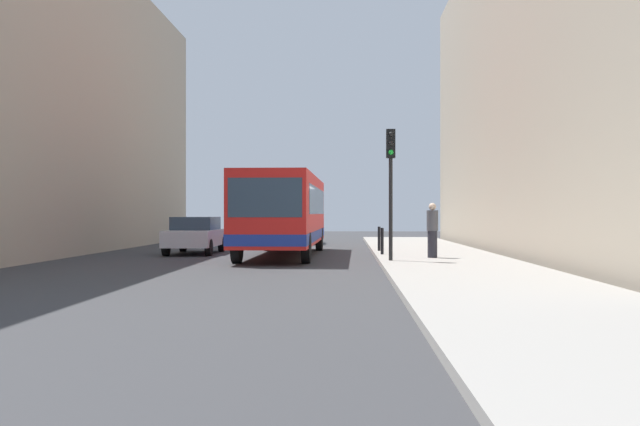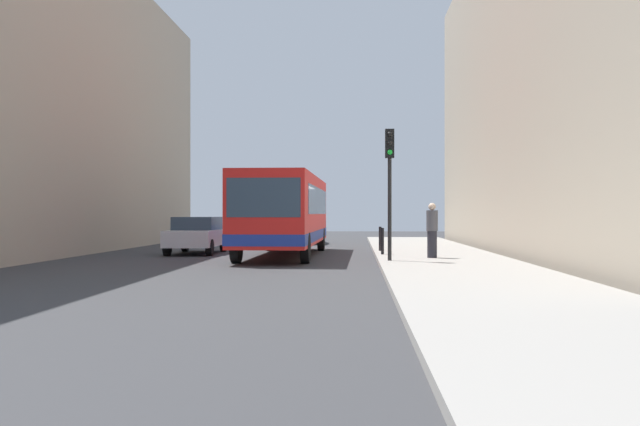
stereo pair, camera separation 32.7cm
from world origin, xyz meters
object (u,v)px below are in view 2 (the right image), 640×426
at_px(traffic_light, 390,169).
at_px(bollard_near, 382,241).
at_px(bus, 285,211).
at_px(bollard_mid, 380,239).
at_px(car_behind_bus, 303,229).
at_px(pedestrian_near_signal, 432,230).
at_px(car_beside_bus, 197,234).

distance_m(traffic_light, bollard_near, 4.08).
xyz_separation_m(bus, bollard_mid, (3.66, 1.01, -1.10)).
height_order(car_behind_bus, pedestrian_near_signal, pedestrian_near_signal).
distance_m(bus, bollard_near, 4.07).
bearing_deg(traffic_light, bus, 128.56).
xyz_separation_m(bus, car_beside_bus, (-3.72, 1.37, -0.94)).
bearing_deg(car_behind_bus, bollard_mid, 106.96).
xyz_separation_m(car_behind_bus, bollard_mid, (3.83, -10.32, -0.16)).
distance_m(bollard_near, pedestrian_near_signal, 2.48).
relative_size(car_behind_bus, pedestrian_near_signal, 2.48).
height_order(bus, car_beside_bus, bus).
relative_size(car_beside_bus, traffic_light, 1.08).
height_order(car_behind_bus, bollard_mid, car_behind_bus).
distance_m(bollard_near, bollard_mid, 2.41).
bearing_deg(bus, pedestrian_near_signal, 148.83).
bearing_deg(car_behind_bus, traffic_light, 100.37).
height_order(car_behind_bus, traffic_light, traffic_light).
bearing_deg(bollard_mid, bus, -164.59).
xyz_separation_m(bus, car_behind_bus, (-0.17, 11.33, -0.94)).
bearing_deg(bollard_mid, car_behind_bus, 110.35).
xyz_separation_m(car_beside_bus, pedestrian_near_signal, (8.94, -4.65, 0.28)).
height_order(car_beside_bus, car_behind_bus, same).
xyz_separation_m(traffic_light, bollard_mid, (-0.10, 5.72, -2.38)).
relative_size(bus, pedestrian_near_signal, 6.09).
distance_m(car_behind_bus, pedestrian_near_signal, 15.57).
xyz_separation_m(traffic_light, bollard_near, (-0.10, 3.31, -2.38)).
height_order(car_beside_bus, pedestrian_near_signal, pedestrian_near_signal).
height_order(bus, pedestrian_near_signal, bus).
bearing_deg(pedestrian_near_signal, bollard_mid, -15.46).
relative_size(bollard_mid, pedestrian_near_signal, 0.52).
distance_m(bus, pedestrian_near_signal, 6.20).
bearing_deg(bollard_mid, pedestrian_near_signal, -69.86).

